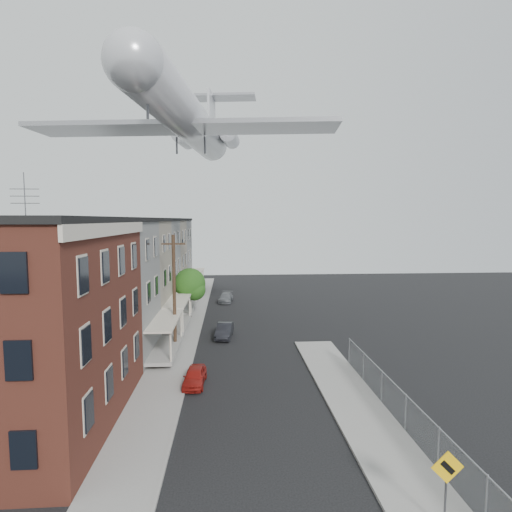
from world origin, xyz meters
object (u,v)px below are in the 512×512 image
Objects in this scene: warning_sign at (447,478)px; utility_pole at (174,291)px; street_tree at (191,285)px; car_far at (226,297)px; car_near at (195,376)px; car_mid at (224,331)px; airplane at (189,121)px.

utility_pole is (-11.20, 19.03, 2.79)m from warning_sign.
street_tree is (0.33, 9.92, -1.22)m from utility_pole.
warning_sign is at bearing -69.42° from street_tree.
car_far is at bearing 66.54° from street_tree.
utility_pole is 2.84× the size of car_near.
street_tree is at bearing 123.14° from car_mid.
car_far is 23.36m from airplane.
warning_sign is 15.34m from car_near.
car_far is at bearing 96.27° from car_mid.
airplane is at bearing -83.92° from street_tree.
warning_sign is 37.71m from car_far.
car_far is 0.14× the size of airplane.
car_near is at bearing -93.62° from car_mid.
warning_sign reaches higher than car_mid.
car_near is at bearing -83.98° from street_tree.
airplane reaches higher than car_far.
utility_pole is at bearing 110.20° from car_near.
car_near is at bearing -87.58° from car_far.
street_tree is (-10.87, 28.95, 1.57)m from warning_sign.
car_near is (2.09, -6.76, -4.13)m from utility_pole.
warning_sign is 0.10× the size of airplane.
car_far is at bearing 79.83° from airplane.
utility_pole is 6.36m from car_mid.
warning_sign reaches higher than car_far.
warning_sign is at bearing -59.52° from utility_pole.
car_mid is (-7.40, 22.10, -1.28)m from warning_sign.
utility_pole is at bearing 120.48° from warning_sign.
car_mid is at bearing -83.61° from car_far.
street_tree reaches higher than car_mid.
utility_pole is at bearing -134.78° from car_mid.
street_tree is at bearing -107.07° from car_far.
street_tree is 16.35m from airplane.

